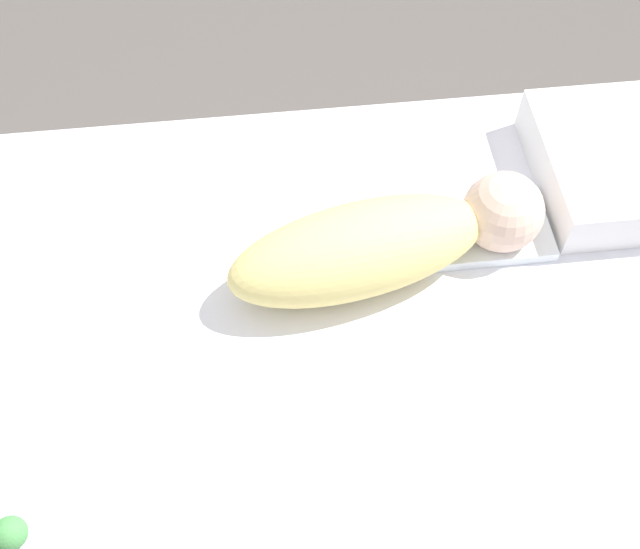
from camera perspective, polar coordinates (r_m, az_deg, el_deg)
name	(u,v)px	position (r m, az deg, el deg)	size (l,w,h in m)	color
ground_plane	(284,356)	(1.32, -2.76, -6.24)	(12.00, 12.00, 0.00)	#514C47
bed_mattress	(282,335)	(1.25, -2.90, -4.60)	(1.60, 0.87, 0.16)	white
burp_cloth	(483,228)	(1.28, 12.33, 3.48)	(0.22, 0.15, 0.02)	white
swaddled_baby	(391,242)	(1.17, 5.45, 2.51)	(0.53, 0.24, 0.13)	#EFDB7F
pillow	(630,162)	(1.41, 22.53, 7.93)	(0.31, 0.30, 0.08)	white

